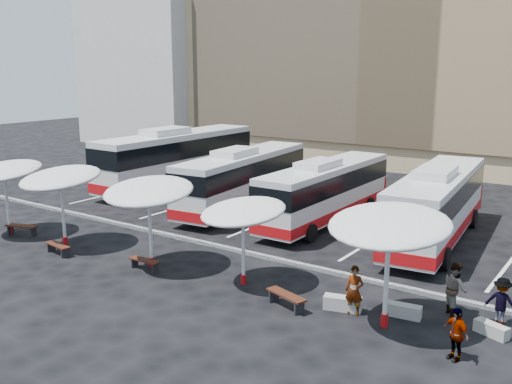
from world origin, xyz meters
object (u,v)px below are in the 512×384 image
Objects in this scene: bus_2 at (326,190)px; wood_bench_0 at (22,228)px; conc_bench_0 at (343,303)px; bus_3 at (437,203)px; wood_bench_2 at (145,262)px; sunshade_3 at (243,212)px; sunshade_1 at (60,178)px; conc_bench_1 at (403,311)px; wood_bench_1 at (58,247)px; passenger_3 at (502,302)px; passenger_0 at (354,291)px; bus_0 at (178,156)px; passenger_1 at (456,288)px; sunshade_2 at (149,192)px; passenger_2 at (456,334)px; bus_1 at (244,177)px; sunshade_0 at (4,171)px; conc_bench_2 at (491,329)px; wood_bench_3 at (286,297)px; sunshade_4 at (389,226)px.

bus_2 is 6.38× the size of wood_bench_0.
conc_bench_0 is at bearing -58.98° from bus_2.
wood_bench_2 is at bearing -134.36° from bus_3.
sunshade_3 is 4.90m from conc_bench_0.
conc_bench_1 is at bearing 5.69° from sunshade_1.
bus_2 is at bearing 58.20° from wood_bench_1.
passenger_3 reaches higher than conc_bench_1.
passenger_0 is at bearing -93.57° from bus_3.
bus_0 is 23.70m from passenger_1.
conc_bench_1 is at bearing 26.85° from passenger_3.
passenger_0 is at bearing 7.52° from wood_bench_1.
sunshade_2 reaches higher than passenger_1.
passenger_2 reaches higher than wood_bench_1.
bus_1 is 10.68m from sunshade_2.
bus_0 reaches higher than wood_bench_2.
sunshade_2 is at bearing 2.49° from wood_bench_0.
wood_bench_1 is at bearing -104.71° from bus_1.
bus_0 reaches higher than sunshade_0.
wood_bench_0 is at bearing -177.18° from sunshade_1.
wood_bench_1 is 0.98× the size of passenger_2.
bus_3 is (18.36, -2.21, -0.25)m from bus_0.
sunshade_3 is at bearing -173.64° from conc_bench_1.
passenger_3 is at bearing -23.13° from bus_0.
sunshade_3 is at bearing -173.88° from conc_bench_2.
bus_1 is 6.81× the size of wood_bench_0.
bus_0 is at bearing 139.09° from passenger_0.
sunshade_3 is (14.12, -11.80, 0.73)m from bus_0.
passenger_1 is at bearing 14.09° from wood_bench_2.
passenger_1 is (3.13, -7.71, -0.96)m from bus_3.
sunshade_1 is 14.38m from passenger_0.
sunshade_0 is 18.18m from passenger_0.
bus_2 is at bearing 75.97° from sunshade_2.
passenger_2 is at bearing -0.43° from wood_bench_0.
wood_bench_2 is 8.91m from passenger_0.
wood_bench_3 reaches higher than conc_bench_2.
sunshade_4 is 2.33× the size of passenger_0.
passenger_3 is (4.19, 1.94, -0.05)m from passenger_0.
sunshade_1 is 4.21m from wood_bench_0.
sunshade_2 is 8.95m from wood_bench_0.
bus_3 is 3.13× the size of sunshade_1.
passenger_0 is at bearing -166.11° from conc_bench_2.
passenger_3 is at bearing 7.65° from wood_bench_0.
passenger_1 reaches higher than wood_bench_0.
passenger_2 reaches higher than wood_bench_2.
sunshade_2 is (-2.57, -10.28, 1.45)m from bus_2.
bus_1 reaches higher than wood_bench_2.
conc_bench_0 is 4.30m from passenger_2.
conc_bench_1 is 0.64× the size of passenger_1.
bus_1 is 12.14m from wood_bench_0.
passenger_3 is at bearing 23.15° from conc_bench_1.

